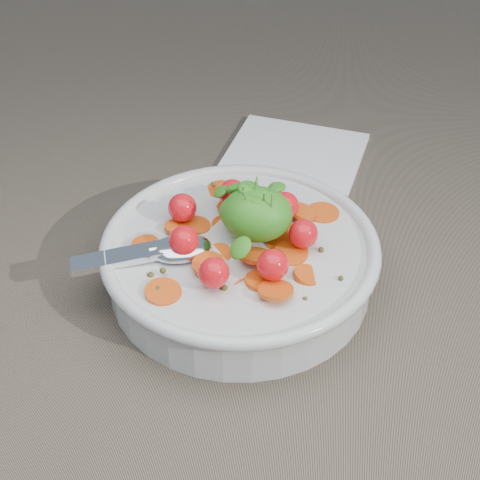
# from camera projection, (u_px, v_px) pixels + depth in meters

# --- Properties ---
(ground) EXTENTS (6.00, 6.00, 0.00)m
(ground) POSITION_uv_depth(u_px,v_px,m) (231.00, 280.00, 0.65)
(ground) COLOR #766754
(ground) RESTS_ON ground
(bowl) EXTENTS (0.26, 0.24, 0.10)m
(bowl) POSITION_uv_depth(u_px,v_px,m) (240.00, 259.00, 0.63)
(bowl) COLOR silver
(bowl) RESTS_ON ground
(napkin) EXTENTS (0.16, 0.15, 0.01)m
(napkin) POSITION_uv_depth(u_px,v_px,m) (295.00, 154.00, 0.80)
(napkin) COLOR white
(napkin) RESTS_ON ground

